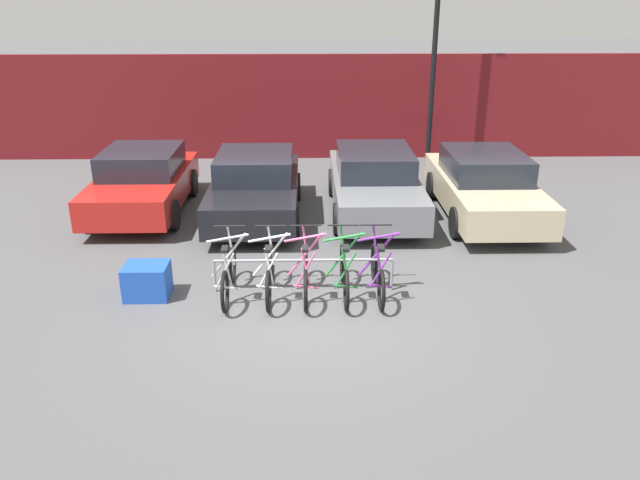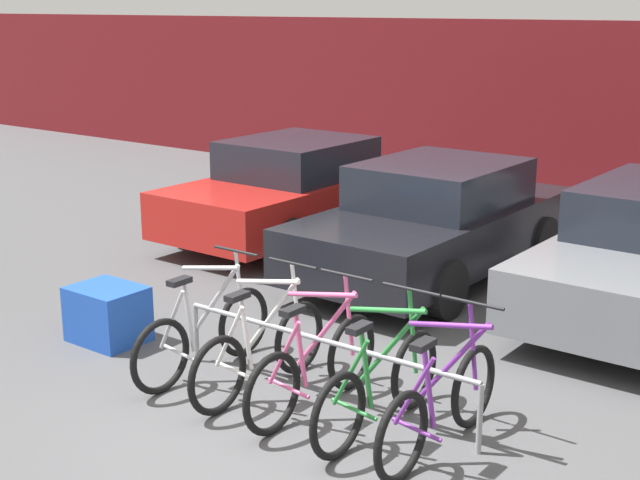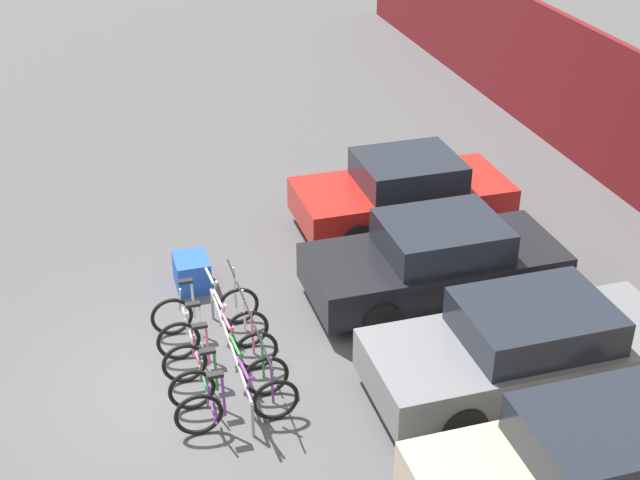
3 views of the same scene
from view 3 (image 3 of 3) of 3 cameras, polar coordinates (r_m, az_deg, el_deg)
ground_plane at (r=13.19m, az=-8.53°, el=-9.01°), size 120.00×120.00×0.00m
bike_rack at (r=13.03m, az=-5.78°, el=-6.74°), size 2.94×0.04×0.57m
bicycle_silver at (r=14.04m, az=-7.35°, el=-4.38°), size 0.68×1.71×1.05m
bicycle_white at (r=13.49m, az=-6.84°, el=-5.89°), size 0.68×1.71×1.05m
bicycle_pink at (r=13.04m, az=-6.38°, el=-7.28°), size 0.68×1.71×1.05m
bicycle_green at (r=12.54m, az=-5.82°, el=-8.91°), size 0.68×1.71×1.05m
bicycle_purple at (r=12.13m, az=-5.30°, el=-10.43°), size 0.68×1.71×1.05m
car_red at (r=16.84m, az=5.34°, el=3.04°), size 1.91×4.00×1.40m
car_black at (r=14.67m, az=7.41°, el=-1.32°), size 1.91×4.18×1.40m
car_grey at (r=12.87m, az=13.04°, el=-6.77°), size 1.91×4.44×1.40m
car_beige at (r=11.23m, az=17.40°, el=-13.70°), size 1.91×4.36×1.40m
cargo_crate at (r=15.19m, az=-8.20°, el=-2.06°), size 0.70×0.56×0.55m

